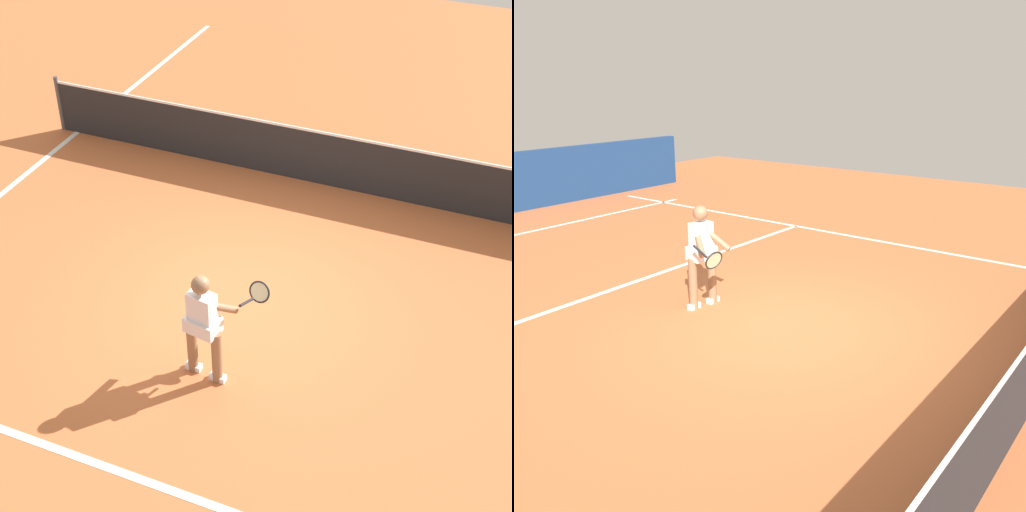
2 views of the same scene
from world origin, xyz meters
The scene contains 4 objects.
ground_plane centered at (0.00, 0.00, 0.00)m, with size 26.25×26.25×0.00m, color #C66638.
service_line_marking centered at (0.00, -3.10, 0.00)m, with size 9.51×0.10×0.01m, color white.
sideline_left_marking centered at (-4.75, 0.00, 0.00)m, with size 0.10×18.19×0.01m, color white.
tennis_player centered at (0.14, -1.41, 0.85)m, with size 0.88×0.91×1.55m.
Camera 2 is at (5.96, 4.24, 3.29)m, focal length 40.02 mm.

